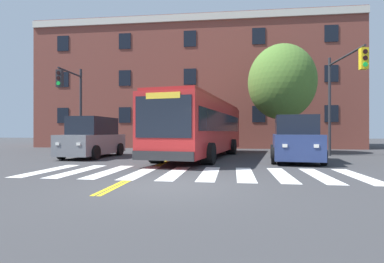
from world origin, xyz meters
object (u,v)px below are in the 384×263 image
(city_bus, at_px, (202,127))
(car_grey_near_lane, at_px, (93,138))
(car_navy_far_lane, at_px, (295,140))
(traffic_light_near_corner, at_px, (342,85))
(street_tree_curbside_large, at_px, (282,83))
(traffic_light_far_corner, at_px, (73,96))

(city_bus, height_order, car_grey_near_lane, city_bus)
(city_bus, height_order, car_navy_far_lane, city_bus)
(car_navy_far_lane, bearing_deg, city_bus, 158.53)
(city_bus, distance_m, traffic_light_near_corner, 8.02)
(city_bus, xyz_separation_m, car_grey_near_lane, (-6.21, -0.71, -0.67))
(street_tree_curbside_large, bearing_deg, car_grey_near_lane, -157.30)
(car_navy_far_lane, relative_size, traffic_light_far_corner, 0.91)
(traffic_light_far_corner, bearing_deg, traffic_light_near_corner, -1.71)
(car_grey_near_lane, xyz_separation_m, traffic_light_near_corner, (13.90, 1.00, 2.95))
(car_grey_near_lane, bearing_deg, city_bus, 6.53)
(car_grey_near_lane, relative_size, car_navy_far_lane, 0.98)
(car_navy_far_lane, xyz_separation_m, street_tree_curbside_large, (0.38, 5.89, 3.77))
(city_bus, distance_m, traffic_light_far_corner, 8.53)
(traffic_light_far_corner, relative_size, street_tree_curbside_large, 0.76)
(car_grey_near_lane, bearing_deg, car_navy_far_lane, -6.01)
(car_navy_far_lane, height_order, traffic_light_far_corner, traffic_light_far_corner)
(car_navy_far_lane, xyz_separation_m, traffic_light_near_corner, (2.95, 2.15, 2.97))
(street_tree_curbside_large, bearing_deg, traffic_light_far_corner, -166.30)
(city_bus, bearing_deg, car_grey_near_lane, -173.47)
(traffic_light_near_corner, bearing_deg, car_grey_near_lane, -175.88)
(car_grey_near_lane, xyz_separation_m, car_navy_far_lane, (10.95, -1.15, -0.02))
(city_bus, bearing_deg, car_navy_far_lane, -21.47)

